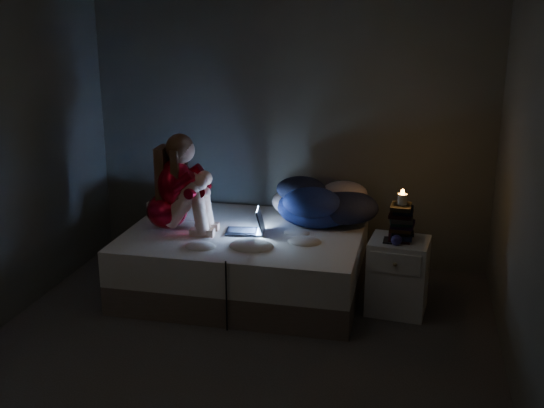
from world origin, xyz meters
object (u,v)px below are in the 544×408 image
(woman, at_px, (166,183))
(phone, at_px, (389,241))
(bed, at_px, (245,261))
(candle, at_px, (402,197))
(nightstand, at_px, (398,276))
(laptop, at_px, (244,220))

(woman, bearing_deg, phone, -4.25)
(bed, distance_m, candle, 1.42)
(nightstand, relative_size, candle, 7.32)
(woman, distance_m, candle, 1.87)
(woman, height_order, candle, woman)
(bed, height_order, nightstand, nightstand)
(woman, height_order, laptop, woman)
(laptop, bearing_deg, nightstand, -12.13)
(nightstand, bearing_deg, phone, -142.23)
(phone, bearing_deg, nightstand, 28.06)
(laptop, distance_m, candle, 1.28)
(woman, bearing_deg, candle, -1.92)
(woman, height_order, nightstand, woman)
(woman, relative_size, laptop, 2.65)
(nightstand, bearing_deg, woman, -174.11)
(nightstand, xyz_separation_m, candle, (-0.00, 0.02, 0.62))
(candle, bearing_deg, laptop, 177.63)
(woman, bearing_deg, laptop, 4.58)
(bed, xyz_separation_m, woman, (-0.61, -0.13, 0.67))
(bed, height_order, woman, woman)
(bed, bearing_deg, candle, -4.36)
(nightstand, height_order, phone, phone)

